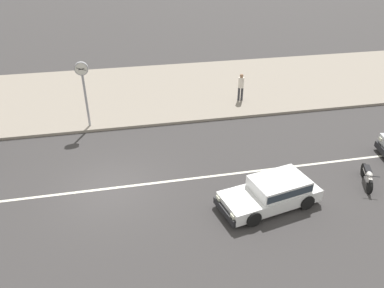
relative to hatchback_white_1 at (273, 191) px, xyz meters
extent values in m
plane|color=#383535|center=(-6.12, 2.28, -0.59)|extent=(160.00, 160.00, 0.00)
cube|color=silver|center=(-6.12, 2.28, -0.59)|extent=(50.40, 0.14, 0.01)
cube|color=gray|center=(-6.12, 12.49, -0.51)|extent=(68.00, 10.00, 0.15)
cube|color=white|center=(-0.13, -0.03, -0.18)|extent=(4.06, 2.34, 0.48)
cube|color=white|center=(0.24, 0.05, 0.29)|extent=(2.34, 1.83, 0.46)
cube|color=#28333D|center=(0.24, 0.05, 0.29)|extent=(2.27, 1.84, 0.29)
cube|color=black|center=(-2.05, -0.43, -0.28)|extent=(0.44, 1.55, 0.28)
cube|color=white|center=(-1.90, -0.97, -0.08)|extent=(0.13, 0.25, 0.14)
cube|color=white|center=(-2.13, 0.12, -0.08)|extent=(0.13, 0.25, 0.14)
cylinder|color=black|center=(-1.13, -1.01, -0.29)|extent=(0.63, 0.34, 0.60)
cylinder|color=black|center=(-1.44, 0.47, -0.29)|extent=(0.63, 0.34, 0.60)
cylinder|color=black|center=(1.18, -0.52, -0.29)|extent=(0.63, 0.34, 0.60)
cylinder|color=black|center=(0.87, 0.95, -0.29)|extent=(0.63, 0.34, 0.60)
cube|color=black|center=(6.39, 2.11, -0.28)|extent=(0.43, 1.71, 0.28)
cube|color=white|center=(6.53, 2.71, 0.08)|extent=(0.12, 0.25, 0.14)
cylinder|color=black|center=(4.14, -0.13, -0.31)|extent=(0.31, 0.56, 0.56)
cylinder|color=black|center=(4.63, 1.04, -0.31)|extent=(0.31, 0.56, 0.56)
cube|color=silver|center=(4.39, 0.46, -0.11)|extent=(0.54, 1.04, 0.18)
cube|color=black|center=(4.45, 0.60, 0.03)|extent=(0.44, 0.62, 0.12)
ellipsoid|color=silver|center=(4.30, 0.25, 0.01)|extent=(0.38, 0.46, 0.22)
cylinder|color=#232326|center=(4.16, -0.10, 0.19)|extent=(0.53, 0.24, 0.03)
cylinder|color=#9E9EA3|center=(-7.12, 8.01, 0.98)|extent=(0.12, 0.12, 2.83)
cylinder|color=#9E9EA3|center=(-7.12, 8.01, 2.73)|extent=(0.68, 0.18, 0.68)
cylinder|color=white|center=(-7.12, 7.91, 2.73)|extent=(0.59, 0.02, 0.59)
cylinder|color=white|center=(-7.12, 8.10, 2.73)|extent=(0.59, 0.02, 0.59)
cube|color=black|center=(-7.12, 7.90, 2.73)|extent=(0.30, 0.01, 0.08)
cube|color=black|center=(-7.12, 7.90, 2.73)|extent=(0.46, 0.01, 0.18)
cylinder|color=#333338|center=(1.74, 9.66, -0.02)|extent=(0.14, 0.14, 0.83)
cylinder|color=#333338|center=(1.94, 9.66, -0.02)|extent=(0.14, 0.14, 0.83)
cylinder|color=silver|center=(1.84, 9.66, 0.71)|extent=(0.34, 0.34, 0.62)
sphere|color=#997051|center=(1.84, 9.66, 1.13)|extent=(0.23, 0.23, 0.23)
camera|label=1|loc=(-5.36, -10.64, 8.74)|focal=35.00mm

